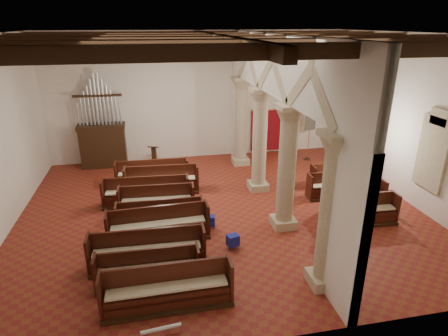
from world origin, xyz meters
TOP-DOWN VIEW (x-y plane):
  - floor at (0.00, 0.00)m, footprint 14.00×14.00m
  - ceiling at (0.00, 0.00)m, footprint 14.00×14.00m
  - wall_back at (0.00, 6.00)m, footprint 14.00×0.02m
  - wall_front at (0.00, -6.00)m, footprint 14.00×0.02m
  - wall_right at (7.00, 0.00)m, footprint 0.02×12.00m
  - ceiling_beams at (0.00, 0.00)m, footprint 13.80×11.80m
  - arcade at (1.80, 0.00)m, footprint 0.90×11.90m
  - window_right_a at (6.98, -1.50)m, footprint 0.03×1.00m
  - window_right_b at (6.98, 2.50)m, footprint 0.03×1.00m
  - window_back at (5.00, 5.98)m, footprint 1.00×0.03m
  - pipe_organ at (-4.50, 5.50)m, footprint 2.10×0.85m
  - lectern at (-2.23, 4.84)m, footprint 0.51×0.54m
  - dossal_curtain at (3.50, 5.92)m, footprint 1.80×0.07m
  - processional_banner at (5.18, 4.45)m, footprint 0.59×0.75m
  - hymnal_box_a at (-0.78, -4.50)m, footprint 0.35×0.31m
  - hymnal_box_b at (-0.12, -2.43)m, footprint 0.40×0.35m
  - hymnal_box_c at (-0.61, -1.13)m, footprint 0.38×0.33m
  - tube_heater_a at (-2.37, -5.39)m, footprint 0.88×0.18m
  - tube_heater_b at (-2.68, -3.13)m, footprint 1.11×0.20m
  - nave_pew_0 at (-2.16, -4.53)m, footprint 3.07×0.75m
  - nave_pew_1 at (-2.60, -3.62)m, footprint 2.64×0.67m
  - nave_pew_2 at (-2.60, -2.85)m, footprint 3.16×0.81m
  - nave_pew_3 at (-2.26, -1.53)m, footprint 3.13×0.85m
  - nave_pew_4 at (-2.18, -0.88)m, footprint 2.81×0.70m
  - nave_pew_5 at (-2.26, 0.26)m, footprint 2.66×0.83m
  - nave_pew_6 at (-2.62, 1.00)m, footprint 3.17×0.90m
  - nave_pew_7 at (-2.01, 1.96)m, footprint 2.90×0.88m
  - nave_pew_8 at (-2.36, 2.82)m, footprint 2.98×0.76m
  - aisle_pew_0 at (4.53, -1.84)m, footprint 2.16×0.78m
  - aisle_pew_1 at (4.77, -0.88)m, footprint 2.00×0.74m
  - aisle_pew_2 at (4.43, 0.25)m, footprint 2.02×0.72m
  - aisle_pew_3 at (4.80, 1.18)m, footprint 1.69×0.67m

SIDE VIEW (x-z plane):
  - floor at x=0.00m, z-range 0.00..0.00m
  - tube_heater_a at x=-2.37m, z-range 0.12..0.20m
  - tube_heater_b at x=-2.68m, z-range 0.10..0.22m
  - hymnal_box_a at x=-0.78m, z-range 0.10..0.41m
  - hymnal_box_c at x=-0.61m, z-range 0.10..0.43m
  - hymnal_box_b at x=-0.12m, z-range 0.10..0.43m
  - nave_pew_1 at x=-2.60m, z-range -0.16..0.79m
  - nave_pew_4 at x=-2.18m, z-range -0.17..0.82m
  - aisle_pew_3 at x=4.80m, z-range -0.16..0.81m
  - aisle_pew_2 at x=4.43m, z-range -0.16..0.82m
  - nave_pew_5 at x=-2.26m, z-range -0.17..0.85m
  - nave_pew_8 at x=-2.36m, z-range -0.18..0.87m
  - aisle_pew_0 at x=4.53m, z-range -0.17..0.86m
  - nave_pew_6 at x=-2.62m, z-range -0.18..0.87m
  - nave_pew_0 at x=-2.16m, z-range -0.18..0.89m
  - nave_pew_2 at x=-2.60m, z-range -0.18..0.90m
  - nave_pew_3 at x=-2.26m, z-range -0.18..0.90m
  - nave_pew_7 at x=-2.01m, z-range -0.18..0.91m
  - aisle_pew_1 at x=4.77m, z-range -0.17..0.90m
  - lectern at x=-2.23m, z-range -0.09..0.99m
  - processional_banner at x=5.18m, z-range -0.48..2.13m
  - dossal_curtain at x=3.50m, z-range 0.08..2.25m
  - pipe_organ at x=-4.50m, z-range -0.83..3.57m
  - window_right_a at x=6.98m, z-range 1.10..3.30m
  - window_right_b at x=6.98m, z-range 1.10..3.30m
  - window_back at x=5.00m, z-range 1.10..3.30m
  - wall_back at x=0.00m, z-range 0.00..6.00m
  - wall_front at x=0.00m, z-range 0.00..6.00m
  - wall_right at x=7.00m, z-range 0.00..6.00m
  - arcade at x=1.80m, z-range 0.56..6.56m
  - ceiling_beams at x=0.00m, z-range 5.67..5.97m
  - ceiling at x=0.00m, z-range 6.00..6.00m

